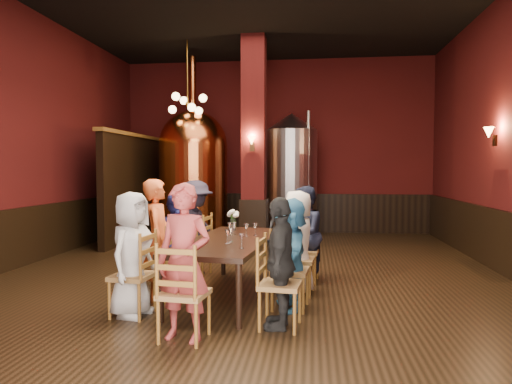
# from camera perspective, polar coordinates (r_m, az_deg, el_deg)

# --- Properties ---
(room) EXTENTS (10.00, 10.02, 4.50)m
(room) POSITION_cam_1_polar(r_m,az_deg,el_deg) (7.13, -0.76, 7.64)
(room) COLOR black
(room) RESTS_ON ground
(wainscot_back) EXTENTS (7.90, 0.08, 1.00)m
(wainscot_back) POSITION_cam_1_polar(r_m,az_deg,el_deg) (12.09, 2.47, -2.57)
(wainscot_back) COLOR black
(wainscot_back) RESTS_ON ground
(wainscot_left) EXTENTS (0.08, 9.90, 1.00)m
(wainscot_left) POSITION_cam_1_polar(r_m,az_deg,el_deg) (8.67, -27.75, -5.12)
(wainscot_left) COLOR black
(wainscot_left) RESTS_ON ground
(column) EXTENTS (0.58, 0.58, 4.50)m
(column) POSITION_cam_1_polar(r_m,az_deg,el_deg) (9.94, -0.25, 6.33)
(column) COLOR #470F0F
(column) RESTS_ON ground
(partition) EXTENTS (0.22, 3.50, 2.40)m
(partition) POSITION_cam_1_polar(r_m,az_deg,el_deg) (11.07, -15.04, 0.45)
(partition) COLOR black
(partition) RESTS_ON ground
(pendant_cluster) EXTENTS (0.90, 0.90, 1.70)m
(pendant_cluster) POSITION_cam_1_polar(r_m,az_deg,el_deg) (10.42, -8.54, 10.84)
(pendant_cluster) COLOR #A57226
(pendant_cluster) RESTS_ON room
(sconce_wall) EXTENTS (0.20, 0.20, 0.36)m
(sconce_wall) POSITION_cam_1_polar(r_m,az_deg,el_deg) (8.38, 27.72, 6.26)
(sconce_wall) COLOR black
(sconce_wall) RESTS_ON room
(sconce_column) EXTENTS (0.20, 0.20, 0.36)m
(sconce_column) POSITION_cam_1_polar(r_m,az_deg,el_deg) (9.64, -0.48, 6.13)
(sconce_column) COLOR black
(sconce_column) RESTS_ON column
(dining_table) EXTENTS (1.25, 2.49, 0.75)m
(dining_table) POSITION_cam_1_polar(r_m,az_deg,el_deg) (5.97, -3.34, -6.50)
(dining_table) COLOR black
(dining_table) RESTS_ON ground
(chair_0) EXTENTS (0.51, 0.51, 0.92)m
(chair_0) POSITION_cam_1_polar(r_m,az_deg,el_deg) (5.43, -15.20, -10.02)
(chair_0) COLOR #956326
(chair_0) RESTS_ON ground
(person_0) EXTENTS (0.58, 0.76, 1.41)m
(person_0) POSITION_cam_1_polar(r_m,az_deg,el_deg) (5.38, -15.24, -7.48)
(person_0) COLOR silver
(person_0) RESTS_ON ground
(chair_1) EXTENTS (0.51, 0.51, 0.92)m
(chair_1) POSITION_cam_1_polar(r_m,az_deg,el_deg) (6.01, -12.13, -8.71)
(chair_1) COLOR #956326
(chair_1) RESTS_ON ground
(person_1) EXTENTS (0.47, 0.62, 1.53)m
(person_1) POSITION_cam_1_polar(r_m,az_deg,el_deg) (5.96, -12.16, -5.81)
(person_1) COLOR #D05523
(person_1) RESTS_ON ground
(chair_2) EXTENTS (0.51, 0.51, 0.92)m
(chair_2) POSITION_cam_1_polar(r_m,az_deg,el_deg) (6.60, -9.66, -7.63)
(chair_2) COLOR #956326
(chair_2) RESTS_ON ground
(person_2) EXTENTS (0.42, 0.69, 1.33)m
(person_2) POSITION_cam_1_polar(r_m,az_deg,el_deg) (6.57, -9.68, -5.87)
(person_2) COLOR navy
(person_2) RESTS_ON ground
(chair_3) EXTENTS (0.51, 0.51, 0.92)m
(chair_3) POSITION_cam_1_polar(r_m,az_deg,el_deg) (7.21, -7.58, -6.71)
(chair_3) COLOR #956326
(chair_3) RESTS_ON ground
(person_3) EXTENTS (0.88, 1.10, 1.48)m
(person_3) POSITION_cam_1_polar(r_m,az_deg,el_deg) (7.17, -7.59, -4.48)
(person_3) COLOR black
(person_3) RESTS_ON ground
(chair_4) EXTENTS (0.51, 0.51, 0.92)m
(chair_4) POSITION_cam_1_polar(r_m,az_deg,el_deg) (4.87, 3.04, -11.42)
(chair_4) COLOR #956326
(chair_4) RESTS_ON ground
(person_4) EXTENTS (0.36, 0.81, 1.38)m
(person_4) POSITION_cam_1_polar(r_m,az_deg,el_deg) (4.82, 3.05, -8.80)
(person_4) COLOR black
(person_4) RESTS_ON ground
(chair_5) EXTENTS (0.51, 0.51, 0.92)m
(chair_5) POSITION_cam_1_polar(r_m,az_deg,el_deg) (5.52, 4.29, -9.71)
(chair_5) COLOR #956326
(chair_5) RESTS_ON ground
(person_5) EXTENTS (0.66, 1.29, 1.32)m
(person_5) POSITION_cam_1_polar(r_m,az_deg,el_deg) (5.47, 4.30, -7.65)
(person_5) COLOR teal
(person_5) RESTS_ON ground
(chair_6) EXTENTS (0.51, 0.51, 0.92)m
(chair_6) POSITION_cam_1_polar(r_m,az_deg,el_deg) (6.15, 5.25, -8.38)
(chair_6) COLOR #956326
(chair_6) RESTS_ON ground
(person_6) EXTENTS (0.59, 0.76, 1.38)m
(person_6) POSITION_cam_1_polar(r_m,az_deg,el_deg) (6.11, 5.26, -6.28)
(person_6) COLOR beige
(person_6) RESTS_ON ground
(chair_7) EXTENTS (0.51, 0.51, 0.92)m
(chair_7) POSITION_cam_1_polar(r_m,az_deg,el_deg) (6.81, 6.04, -7.28)
(chair_7) COLOR #956326
(chair_7) RESTS_ON ground
(person_7) EXTENTS (0.48, 0.74, 1.41)m
(person_7) POSITION_cam_1_polar(r_m,az_deg,el_deg) (6.77, 6.05, -5.23)
(person_7) COLOR #191D32
(person_7) RESTS_ON ground
(chair_8) EXTENTS (0.51, 0.51, 0.92)m
(chair_8) POSITION_cam_1_polar(r_m,az_deg,el_deg) (4.59, -8.98, -12.36)
(chair_8) COLOR #956326
(chair_8) RESTS_ON ground
(person_8) EXTENTS (0.63, 0.48, 1.53)m
(person_8) POSITION_cam_1_polar(r_m,az_deg,el_deg) (4.52, -9.01, -8.61)
(person_8) COLOR #993433
(person_8) RESTS_ON ground
(copper_kettle) EXTENTS (1.82, 1.82, 4.31)m
(copper_kettle) POSITION_cam_1_polar(r_m,az_deg,el_deg) (11.00, -7.83, 2.44)
(copper_kettle) COLOR black
(copper_kettle) RESTS_ON ground
(steel_vessel) EXTENTS (1.58, 1.58, 3.00)m
(steel_vessel) POSITION_cam_1_polar(r_m,az_deg,el_deg) (11.15, 4.45, 2.11)
(steel_vessel) COLOR #B2B2B7
(steel_vessel) RESTS_ON ground
(rose_vase) EXTENTS (0.18, 0.18, 0.31)m
(rose_vase) POSITION_cam_1_polar(r_m,az_deg,el_deg) (6.80, -2.88, -3.06)
(rose_vase) COLOR white
(rose_vase) RESTS_ON dining_table
(wine_glass_0) EXTENTS (0.07, 0.07, 0.17)m
(wine_glass_0) POSITION_cam_1_polar(r_m,az_deg,el_deg) (5.35, -8.40, -6.04)
(wine_glass_0) COLOR white
(wine_glass_0) RESTS_ON dining_table
(wine_glass_1) EXTENTS (0.07, 0.07, 0.17)m
(wine_glass_1) POSITION_cam_1_polar(r_m,az_deg,el_deg) (6.27, -0.12, -4.68)
(wine_glass_1) COLOR white
(wine_glass_1) RESTS_ON dining_table
(wine_glass_2) EXTENTS (0.07, 0.07, 0.17)m
(wine_glass_2) POSITION_cam_1_polar(r_m,az_deg,el_deg) (6.31, -3.30, -4.63)
(wine_glass_2) COLOR white
(wine_glass_2) RESTS_ON dining_table
(wine_glass_3) EXTENTS (0.07, 0.07, 0.17)m
(wine_glass_3) POSITION_cam_1_polar(r_m,az_deg,el_deg) (5.60, -3.58, -5.61)
(wine_glass_3) COLOR white
(wine_glass_3) RESTS_ON dining_table
(wine_glass_4) EXTENTS (0.07, 0.07, 0.17)m
(wine_glass_4) POSITION_cam_1_polar(r_m,az_deg,el_deg) (6.33, -2.77, -4.61)
(wine_glass_4) COLOR white
(wine_glass_4) RESTS_ON dining_table
(wine_glass_5) EXTENTS (0.07, 0.07, 0.17)m
(wine_glass_5) POSITION_cam_1_polar(r_m,az_deg,el_deg) (6.19, -1.22, -4.78)
(wine_glass_5) COLOR white
(wine_glass_5) RESTS_ON dining_table
(wine_glass_6) EXTENTS (0.07, 0.07, 0.17)m
(wine_glass_6) POSITION_cam_1_polar(r_m,az_deg,el_deg) (5.26, -1.82, -6.17)
(wine_glass_6) COLOR white
(wine_glass_6) RESTS_ON dining_table
(wine_glass_7) EXTENTS (0.07, 0.07, 0.17)m
(wine_glass_7) POSITION_cam_1_polar(r_m,az_deg,el_deg) (5.71, -3.13, -5.45)
(wine_glass_7) COLOR white
(wine_glass_7) RESTS_ON dining_table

